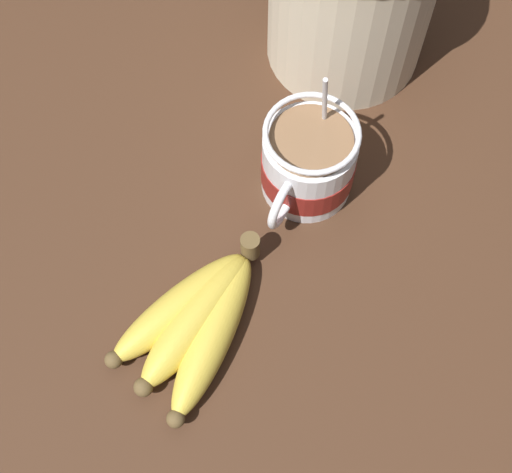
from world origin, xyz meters
TOP-DOWN VIEW (x-y plane):
  - table at (0.00, 0.00)cm, footprint 97.25×97.25cm
  - coffee_mug at (-8.30, -0.39)cm, footprint 13.71×9.99cm
  - banana_bunch at (11.55, -2.11)cm, footprint 20.16×11.90cm

SIDE VIEW (x-z plane):
  - table at x=0.00cm, z-range 0.00..3.13cm
  - banana_bunch at x=11.55cm, z-range 2.91..7.38cm
  - coffee_mug at x=-8.30cm, z-range -0.59..15.75cm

